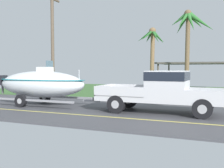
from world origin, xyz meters
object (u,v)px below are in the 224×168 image
(palm_tree_near_left, at_px, (189,30))
(utility_pole, at_px, (53,41))
(carport_awning, at_px, (199,64))
(pickup_truck_towing, at_px, (167,90))
(palm_tree_mid, at_px, (152,44))
(boat_on_trailer, at_px, (41,84))

(palm_tree_near_left, relative_size, utility_pole, 0.79)
(carport_awning, xyz_separation_m, utility_pole, (-9.68, -8.45, 1.59))
(palm_tree_near_left, xyz_separation_m, utility_pole, (-9.47, -2.85, -0.67))
(pickup_truck_towing, xyz_separation_m, palm_tree_near_left, (0.02, 7.77, 3.61))
(palm_tree_mid, xyz_separation_m, utility_pole, (-5.20, -9.23, -0.34))
(pickup_truck_towing, distance_m, carport_awning, 13.44)
(carport_awning, distance_m, palm_tree_mid, 4.94)
(carport_awning, distance_m, utility_pole, 12.95)
(boat_on_trailer, xyz_separation_m, palm_tree_near_left, (6.83, 7.77, 3.51))
(pickup_truck_towing, height_order, boat_on_trailer, boat_on_trailer)
(pickup_truck_towing, xyz_separation_m, utility_pole, (-9.44, 4.92, 2.94))
(boat_on_trailer, height_order, palm_tree_near_left, palm_tree_near_left)
(pickup_truck_towing, distance_m, palm_tree_near_left, 8.57)
(boat_on_trailer, bearing_deg, pickup_truck_towing, 0.00)
(pickup_truck_towing, distance_m, palm_tree_mid, 15.14)
(pickup_truck_towing, relative_size, palm_tree_mid, 0.97)
(palm_tree_near_left, bearing_deg, carport_awning, 87.85)
(pickup_truck_towing, bearing_deg, utility_pole, 152.48)
(utility_pole, bearing_deg, palm_tree_near_left, 16.78)
(boat_on_trailer, bearing_deg, palm_tree_mid, 79.73)
(carport_awning, bearing_deg, palm_tree_near_left, -92.15)
(pickup_truck_towing, relative_size, palm_tree_near_left, 0.95)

